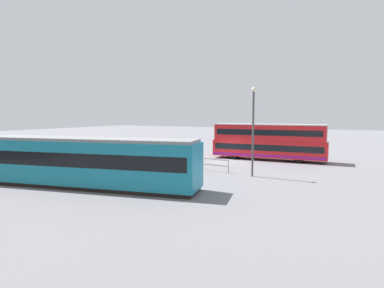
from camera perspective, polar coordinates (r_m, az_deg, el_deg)
The scene contains 8 objects.
ground_plane at distance 33.16m, azimuth 6.40°, elevation -3.16°, with size 160.00×160.00×0.00m, color gray.
double_decker_bus at distance 34.88m, azimuth 13.55°, elevation 0.40°, with size 11.92×2.87×3.86m.
tram_yellow at distance 22.56m, azimuth -18.49°, elevation -2.99°, with size 15.85×5.65×3.33m.
pedestrian_near_railing at distance 30.64m, azimuth -5.44°, elevation -2.03°, with size 0.45×0.45×1.68m.
pedestrian_crossing at distance 27.46m, azimuth -2.10°, elevation -2.95°, with size 0.41×0.41×1.62m.
pedestrian_railing at distance 28.16m, azimuth 1.08°, elevation -3.15°, with size 6.09×0.85×1.08m.
info_sign at distance 29.44m, azimuth -7.74°, elevation -0.89°, with size 0.95×0.26×2.51m.
street_lamp at distance 25.21m, azimuth 10.92°, elevation 3.38°, with size 0.36×0.36×6.97m.
Camera 1 is at (-11.50, 30.71, 4.90)m, focal length 29.70 mm.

